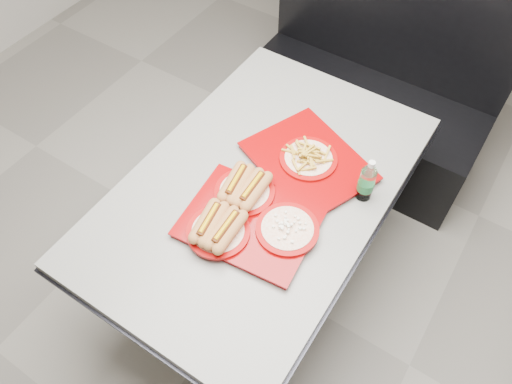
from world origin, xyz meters
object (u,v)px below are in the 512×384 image
Objects in this scene: diner_table at (259,209)px; water_bottle at (367,182)px; booth_bench at (368,91)px; tray_far at (308,160)px; tray_near at (246,216)px.

water_bottle is at bearing 25.13° from diner_table.
water_bottle is (0.35, -0.93, 0.43)m from booth_bench.
tray_far is 2.93× the size of water_bottle.
booth_bench reaches higher than tray_near.
booth_bench is 7.07× the size of water_bottle.
booth_bench is 2.77× the size of tray_near.
tray_near is 2.55× the size of water_bottle.
tray_near is 0.87× the size of tray_far.
tray_near is at bearing -73.12° from diner_table.
booth_bench is 1.08m from water_bottle.
tray_near is at bearing -98.38° from tray_far.
water_bottle is at bearing -5.14° from tray_far.
diner_table is at bearing -119.04° from tray_far.
diner_table is 0.27m from tray_near.
water_bottle reaches higher than tray_far.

